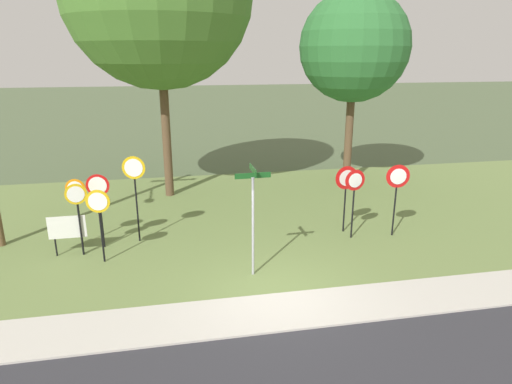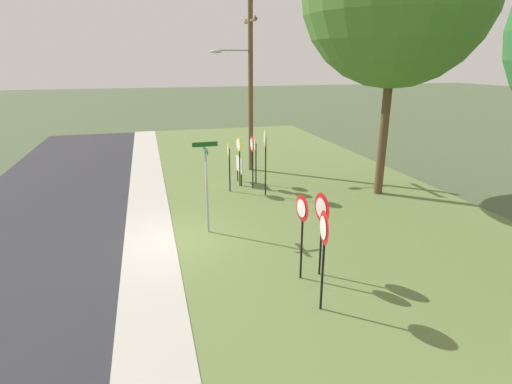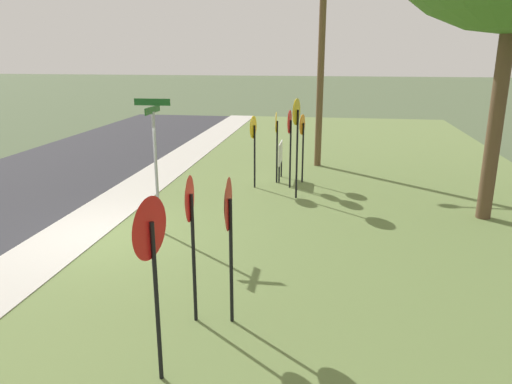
% 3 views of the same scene
% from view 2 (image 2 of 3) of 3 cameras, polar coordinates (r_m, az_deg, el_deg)
% --- Properties ---
extents(ground_plane, '(160.00, 160.00, 0.00)m').
position_cam_2_polar(ground_plane, '(13.42, -11.40, -6.92)').
color(ground_plane, '#4C5B3D').
extents(road_asphalt, '(44.00, 6.40, 0.01)m').
position_cam_2_polar(road_asphalt, '(14.06, -31.48, -8.18)').
color(road_asphalt, '#2D2D33').
rests_on(road_asphalt, ground_plane).
extents(sidewalk_strip, '(44.00, 1.60, 0.06)m').
position_cam_2_polar(sidewalk_strip, '(13.39, -14.84, -7.09)').
color(sidewalk_strip, '#BCB7AD').
rests_on(sidewalk_strip, ground_plane).
extents(grass_median, '(44.00, 12.00, 0.04)m').
position_cam_2_polar(grass_median, '(14.92, 12.27, -4.27)').
color(grass_median, olive).
rests_on(grass_median, ground_plane).
extents(stop_sign_near_left, '(0.70, 0.11, 2.40)m').
position_cam_2_polar(stop_sign_near_left, '(17.89, -0.55, 5.82)').
color(stop_sign_near_left, black).
rests_on(stop_sign_near_left, grass_median).
extents(stop_sign_near_right, '(0.68, 0.12, 2.23)m').
position_cam_2_polar(stop_sign_near_right, '(17.55, -3.89, 5.09)').
color(stop_sign_near_right, black).
rests_on(stop_sign_near_right, grass_median).
extents(stop_sign_far_left, '(0.72, 0.16, 2.86)m').
position_cam_2_polar(stop_sign_far_left, '(16.88, 1.29, 6.25)').
color(stop_sign_far_left, black).
rests_on(stop_sign_far_left, grass_median).
extents(stop_sign_far_center, '(0.63, 0.12, 2.27)m').
position_cam_2_polar(stop_sign_far_center, '(18.34, -2.43, 5.72)').
color(stop_sign_far_center, black).
rests_on(stop_sign_far_center, grass_median).
extents(stop_sign_far_right, '(0.63, 0.14, 2.20)m').
position_cam_2_polar(stop_sign_far_right, '(18.70, -0.09, 5.84)').
color(stop_sign_far_right, black).
rests_on(stop_sign_far_right, grass_median).
extents(yield_sign_near_left, '(0.77, 0.16, 2.46)m').
position_cam_2_polar(yield_sign_near_left, '(9.06, 9.51, -6.37)').
color(yield_sign_near_left, black).
rests_on(yield_sign_near_left, grass_median).
extents(yield_sign_near_right, '(0.80, 0.12, 2.33)m').
position_cam_2_polar(yield_sign_near_right, '(10.60, 9.23, -3.24)').
color(yield_sign_near_right, black).
rests_on(yield_sign_near_right, grass_median).
extents(yield_sign_far_left, '(0.70, 0.12, 2.35)m').
position_cam_2_polar(yield_sign_far_left, '(10.34, 6.48, -3.62)').
color(yield_sign_far_left, black).
rests_on(yield_sign_far_left, grass_median).
extents(street_name_post, '(0.96, 0.82, 3.10)m').
position_cam_2_polar(street_name_post, '(13.25, -7.05, 1.68)').
color(street_name_post, '#9EA0A8').
rests_on(street_name_post, grass_median).
extents(utility_pole, '(2.10, 2.11, 8.38)m').
position_cam_2_polar(utility_pole, '(20.83, -1.15, 15.32)').
color(utility_pole, brown).
rests_on(utility_pole, grass_median).
extents(notice_board, '(1.10, 0.06, 1.25)m').
position_cam_2_polar(notice_board, '(18.92, -2.37, 3.66)').
color(notice_board, black).
rests_on(notice_board, grass_median).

